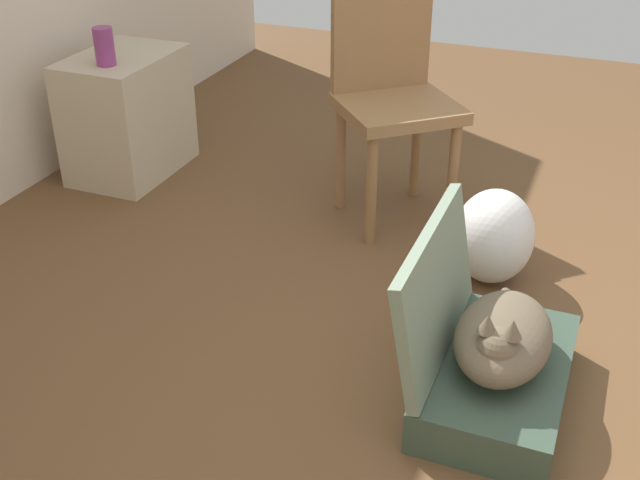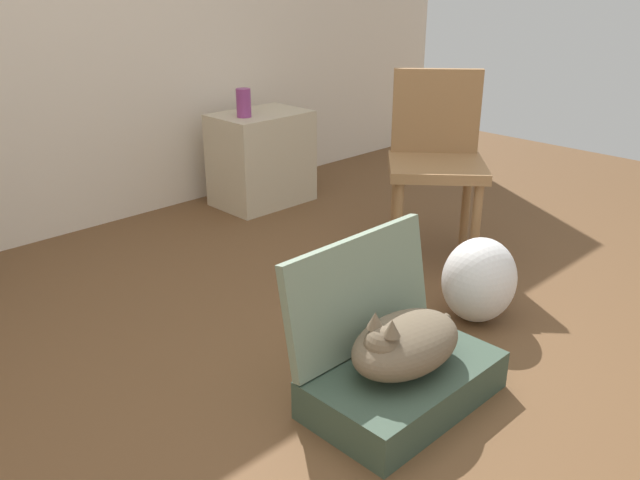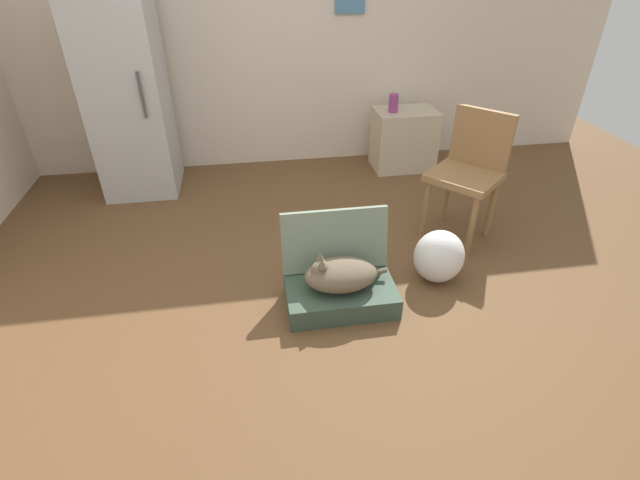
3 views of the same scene
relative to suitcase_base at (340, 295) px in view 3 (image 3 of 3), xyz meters
The scene contains 10 objects.
ground_plane 0.17m from the suitcase_base, 130.46° to the left, with size 7.68×7.68×0.00m, color brown.
wall_back 2.68m from the suitcase_base, 92.36° to the left, with size 6.40×0.15×2.60m.
suitcase_base is the anchor object (origin of this frame).
suitcase_lid 0.34m from the suitcase_base, 90.00° to the left, with size 0.67×0.40×0.04m, color gray.
cat 0.17m from the suitcase_base, behind, with size 0.52×0.28×0.24m.
plastic_bag_white 0.71m from the suitcase_base, 12.88° to the left, with size 0.33×0.30×0.36m, color white.
refrigerator 2.51m from the suitcase_base, 126.84° to the left, with size 0.60×0.66×1.67m.
side_table 2.22m from the suitcase_base, 62.69° to the left, with size 0.58×0.40×0.57m, color beige.
vase_tall 2.20m from the suitcase_base, 65.79° to the left, with size 0.09×0.09×0.17m, color #8C387A.
chair 1.35m from the suitcase_base, 32.82° to the left, with size 0.62×0.62×0.94m.
Camera 3 is at (-0.38, -2.28, 1.91)m, focal length 26.00 mm.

